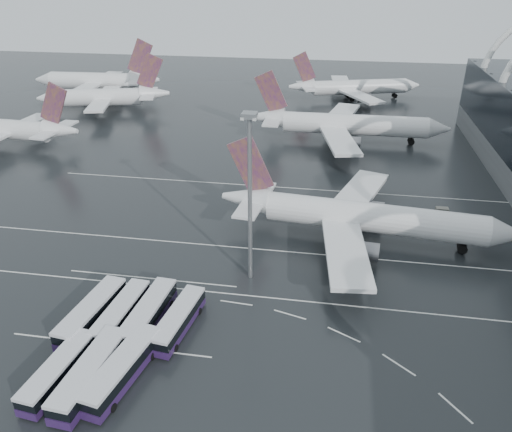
% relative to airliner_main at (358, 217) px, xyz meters
% --- Properties ---
extents(ground, '(420.00, 420.00, 0.00)m').
position_rel_airliner_main_xyz_m(ground, '(-8.72, -18.71, -4.54)').
color(ground, black).
rests_on(ground, ground).
extents(lane_marking_near, '(120.00, 0.25, 0.01)m').
position_rel_airliner_main_xyz_m(lane_marking_near, '(-8.72, -20.71, -4.54)').
color(lane_marking_near, white).
rests_on(lane_marking_near, ground).
extents(lane_marking_mid, '(120.00, 0.25, 0.01)m').
position_rel_airliner_main_xyz_m(lane_marking_mid, '(-8.72, -6.71, -4.54)').
color(lane_marking_mid, white).
rests_on(lane_marking_mid, ground).
extents(lane_marking_far, '(120.00, 0.25, 0.01)m').
position_rel_airliner_main_xyz_m(lane_marking_far, '(-8.72, 21.29, -4.54)').
color(lane_marking_far, white).
rests_on(lane_marking_far, ground).
extents(bus_bay_line_south, '(28.00, 0.25, 0.01)m').
position_rel_airliner_main_xyz_m(bus_bay_line_south, '(-32.72, -34.71, -4.54)').
color(bus_bay_line_south, white).
rests_on(bus_bay_line_south, ground).
extents(bus_bay_line_north, '(28.00, 0.25, 0.01)m').
position_rel_airliner_main_xyz_m(bus_bay_line_north, '(-32.72, -18.71, -4.54)').
color(bus_bay_line_north, white).
rests_on(bus_bay_line_north, ground).
extents(airliner_main, '(53.62, 46.78, 18.15)m').
position_rel_airliner_main_xyz_m(airliner_main, '(0.00, 0.00, 0.00)').
color(airliner_main, white).
rests_on(airliner_main, ground).
extents(airliner_gate_b, '(55.49, 50.15, 19.35)m').
position_rel_airliner_main_xyz_m(airliner_gate_b, '(-3.16, 56.82, 0.30)').
color(airliner_gate_b, white).
rests_on(airliner_gate_b, ground).
extents(airliner_gate_c, '(49.02, 44.61, 17.81)m').
position_rel_airliner_main_xyz_m(airliner_gate_c, '(-0.47, 106.76, -0.09)').
color(airliner_gate_c, white).
rests_on(airliner_gate_c, ground).
extents(jet_remote_west, '(42.40, 34.14, 18.49)m').
position_rel_airliner_main_xyz_m(jet_remote_west, '(-93.18, 37.27, 0.23)').
color(jet_remote_west, white).
rests_on(jet_remote_west, ground).
extents(jet_remote_mid, '(44.12, 35.78, 19.33)m').
position_rel_airliner_main_xyz_m(jet_remote_mid, '(-82.92, 75.73, 0.45)').
color(jet_remote_mid, white).
rests_on(jet_remote_mid, ground).
extents(jet_remote_far, '(49.00, 39.45, 21.38)m').
position_rel_airliner_main_xyz_m(jet_remote_far, '(-95.41, 96.93, 0.97)').
color(jet_remote_far, white).
rests_on(jet_remote_far, ground).
extents(bus_row_near_a, '(4.73, 14.18, 3.42)m').
position_rel_airliner_main_xyz_m(bus_row_near_a, '(-36.91, -30.82, -2.66)').
color(bus_row_near_a, '#2E1541').
rests_on(bus_row_near_a, ground).
extents(bus_row_near_b, '(3.91, 13.14, 3.19)m').
position_rel_airliner_main_xyz_m(bus_row_near_b, '(-32.87, -30.12, -2.79)').
color(bus_row_near_b, '#2E1541').
rests_on(bus_row_near_b, ground).
extents(bus_row_near_c, '(4.00, 13.69, 3.33)m').
position_rel_airliner_main_xyz_m(bus_row_near_c, '(-29.02, -29.63, -2.72)').
color(bus_row_near_c, '#2E1541').
rests_on(bus_row_near_c, ground).
extents(bus_row_near_d, '(4.43, 12.91, 3.11)m').
position_rel_airliner_main_xyz_m(bus_row_near_d, '(-24.54, -30.11, -2.83)').
color(bus_row_near_d, '#2E1541').
rests_on(bus_row_near_d, ground).
extents(bus_row_far_a, '(4.17, 12.72, 3.07)m').
position_rel_airliner_main_xyz_m(bus_row_far_a, '(-35.87, -41.76, -2.86)').
color(bus_row_far_a, '#2E1541').
rests_on(bus_row_far_a, ground).
extents(bus_row_far_b, '(4.15, 14.00, 3.40)m').
position_rel_airliner_main_xyz_m(bus_row_far_b, '(-31.81, -41.70, -2.68)').
color(bus_row_far_b, '#2E1541').
rests_on(bus_row_far_b, ground).
extents(bus_row_far_c, '(5.43, 14.03, 3.37)m').
position_rel_airliner_main_xyz_m(bus_row_far_c, '(-28.36, -40.40, -2.69)').
color(bus_row_far_c, '#2E1541').
rests_on(bus_row_far_c, ground).
extents(floodlight_mast, '(2.08, 2.08, 27.11)m').
position_rel_airliner_main_xyz_m(floodlight_mast, '(-17.08, -15.57, 12.51)').
color(floodlight_mast, gray).
rests_on(floodlight_mast, ground).
extents(gse_cart_belly_b, '(2.42, 1.43, 1.32)m').
position_rel_airliner_main_xyz_m(gse_cart_belly_b, '(17.27, 13.44, -3.88)').
color(gse_cart_belly_b, slate).
rests_on(gse_cart_belly_b, ground).
extents(gse_cart_belly_c, '(2.00, 1.18, 1.09)m').
position_rel_airliner_main_xyz_m(gse_cart_belly_c, '(-4.01, -3.89, -4.00)').
color(gse_cart_belly_c, '#B67518').
rests_on(gse_cart_belly_c, ground).
extents(gse_cart_belly_d, '(2.05, 1.21, 1.12)m').
position_rel_airliner_main_xyz_m(gse_cart_belly_d, '(20.11, 5.24, -3.99)').
color(gse_cart_belly_d, slate).
rests_on(gse_cart_belly_d, ground).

